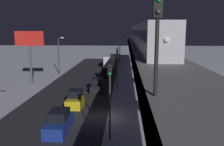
# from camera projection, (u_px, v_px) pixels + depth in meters

# --- Properties ---
(ground_plane) EXTENTS (240.00, 240.00, 0.00)m
(ground_plane) POSITION_uv_depth(u_px,v_px,m) (98.00, 116.00, 26.39)
(ground_plane) COLOR silver
(avenue_asphalt) EXTENTS (11.00, 106.87, 0.01)m
(avenue_asphalt) POSITION_uv_depth(u_px,v_px,m) (56.00, 116.00, 26.63)
(avenue_asphalt) COLOR #28282D
(avenue_asphalt) RESTS_ON ground_plane
(elevated_railway) EXTENTS (5.00, 106.87, 6.46)m
(elevated_railway) POSITION_uv_depth(u_px,v_px,m) (155.00, 65.00, 25.12)
(elevated_railway) COLOR slate
(elevated_railway) RESTS_ON ground_plane
(subway_train) EXTENTS (2.94, 55.47, 3.40)m
(subway_train) POSITION_uv_depth(u_px,v_px,m) (142.00, 35.00, 46.28)
(subway_train) COLOR #B7BABF
(subway_train) RESTS_ON elevated_railway
(rail_signal) EXTENTS (0.36, 0.41, 4.00)m
(rail_signal) POSITION_uv_depth(u_px,v_px,m) (157.00, 28.00, 9.58)
(rail_signal) COLOR black
(rail_signal) RESTS_ON elevated_railway
(sedan_black) EXTENTS (1.91, 4.00, 1.97)m
(sedan_black) POSITION_uv_depth(u_px,v_px,m) (104.00, 73.00, 48.15)
(sedan_black) COLOR black
(sedan_black) RESTS_ON ground_plane
(sedan_black_2) EXTENTS (1.80, 4.14, 1.97)m
(sedan_black_2) POSITION_uv_depth(u_px,v_px,m) (97.00, 86.00, 37.25)
(sedan_black_2) COLOR black
(sedan_black_2) RESTS_ON ground_plane
(sedan_blue) EXTENTS (1.80, 4.67, 1.97)m
(sedan_blue) POSITION_uv_depth(u_px,v_px,m) (59.00, 123.00, 22.49)
(sedan_blue) COLOR navy
(sedan_blue) RESTS_ON ground_plane
(sedan_yellow) EXTENTS (1.80, 4.28, 1.97)m
(sedan_yellow) POSITION_uv_depth(u_px,v_px,m) (76.00, 99.00, 30.06)
(sedan_yellow) COLOR gold
(sedan_yellow) RESTS_ON ground_plane
(delivery_van) EXTENTS (2.40, 7.40, 2.80)m
(delivery_van) POSITION_uv_depth(u_px,v_px,m) (109.00, 61.00, 62.00)
(delivery_van) COLOR gold
(delivery_van) RESTS_ON ground_plane
(traffic_light_near) EXTENTS (0.32, 0.44, 6.40)m
(traffic_light_near) POSITION_uv_depth(u_px,v_px,m) (110.00, 91.00, 20.16)
(traffic_light_near) COLOR #2D2D2D
(traffic_light_near) RESTS_ON ground_plane
(traffic_light_mid) EXTENTS (0.32, 0.44, 6.40)m
(traffic_light_mid) POSITION_uv_depth(u_px,v_px,m) (117.00, 62.00, 38.20)
(traffic_light_mid) COLOR #2D2D2D
(traffic_light_mid) RESTS_ON ground_plane
(traffic_light_far) EXTENTS (0.32, 0.44, 6.40)m
(traffic_light_far) POSITION_uv_depth(u_px,v_px,m) (120.00, 52.00, 56.24)
(traffic_light_far) COLOR #2D2D2D
(traffic_light_far) RESTS_ON ground_plane
(commercial_billboard) EXTENTS (4.80, 0.36, 8.90)m
(commercial_billboard) POSITION_uv_depth(u_px,v_px,m) (30.00, 44.00, 40.77)
(commercial_billboard) COLOR #4C4C51
(commercial_billboard) RESTS_ON ground_plane
(street_lamp_far) EXTENTS (1.35, 0.44, 7.65)m
(street_lamp_far) POSITION_uv_depth(u_px,v_px,m) (60.00, 51.00, 50.71)
(street_lamp_far) COLOR #38383D
(street_lamp_far) RESTS_ON ground_plane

